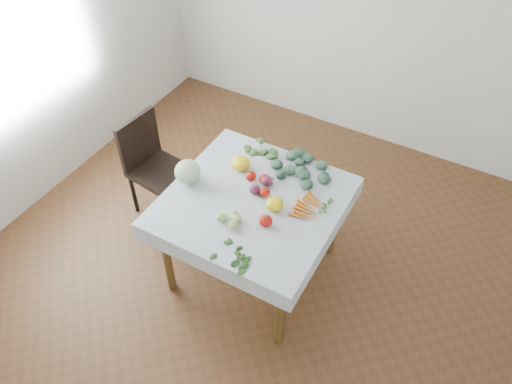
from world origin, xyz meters
The scene contains 19 objects.
ground centered at (0.00, 0.00, 0.00)m, with size 4.00×4.00×0.00m, color brown.
left_wall centered at (-2.00, 0.00, 1.35)m, with size 0.04×4.00×2.70m, color silver.
table centered at (0.00, 0.00, 0.65)m, with size 1.00×1.00×0.75m.
tablecloth centered at (0.00, 0.00, 0.75)m, with size 1.12×1.12×0.01m, color white.
chair centered at (-1.06, 0.20, 0.50)m, with size 0.43×0.43×0.87m.
cabbage centered at (-0.48, -0.05, 0.84)m, with size 0.18×0.18×0.16m, color #B5C5A5.
tomato_a centered at (-0.11, 0.16, 0.79)m, with size 0.07×0.07×0.06m, color red.
tomato_b centered at (-0.01, 0.18, 0.79)m, with size 0.08×0.08×0.07m, color red.
tomato_c centered at (0.05, 0.07, 0.79)m, with size 0.07×0.07×0.06m, color red.
tomato_d centered at (0.18, -0.15, 0.79)m, with size 0.09×0.09×0.08m, color red.
heirloom_back centered at (-0.23, 0.23, 0.80)m, with size 0.14×0.14×0.09m, color yellow.
heirloom_front centered at (0.16, 0.00, 0.80)m, with size 0.12×0.12×0.08m, color yellow.
onion_a centered at (0.01, 0.17, 0.79)m, with size 0.08×0.08×0.07m, color #521737.
onion_b centered at (-0.02, 0.06, 0.79)m, with size 0.08×0.08×0.06m, color #521737.
tomatillo_cluster centered at (-0.03, -0.23, 0.78)m, with size 0.14×0.12×0.05m.
carrot_bunch centered at (0.36, 0.10, 0.77)m, with size 0.17×0.27×0.03m.
kale_bunch centered at (0.16, 0.42, 0.78)m, with size 0.34×0.33×0.05m.
basil_bunch centered at (0.14, -0.46, 0.76)m, with size 0.24×0.17×0.01m.
dill_bunch centered at (-0.18, 0.47, 0.77)m, with size 0.23×0.22×0.03m.
Camera 1 is at (1.14, -1.99, 3.11)m, focal length 35.00 mm.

